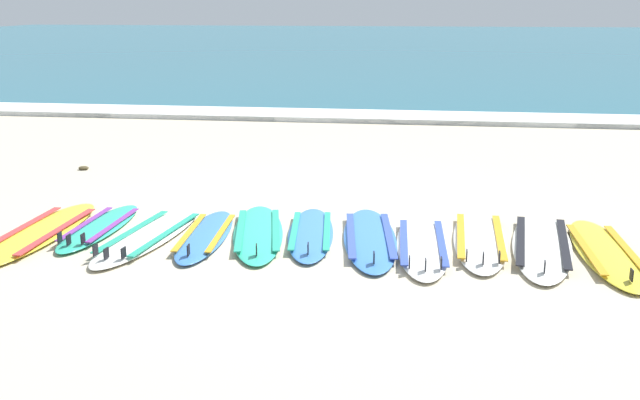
% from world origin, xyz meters
% --- Properties ---
extents(ground_plane, '(80.00, 80.00, 0.00)m').
position_xyz_m(ground_plane, '(0.00, 0.00, 0.00)').
color(ground_plane, '#C1B599').
extents(sea, '(80.00, 60.00, 0.10)m').
position_xyz_m(sea, '(0.00, 37.60, 0.05)').
color(sea, '#23667A').
rests_on(sea, ground).
extents(wave_foam_strip, '(80.00, 1.40, 0.11)m').
position_xyz_m(wave_foam_strip, '(0.00, 8.30, 0.06)').
color(wave_foam_strip, white).
rests_on(wave_foam_strip, ground).
extents(surfboard_0, '(0.64, 2.49, 0.18)m').
position_xyz_m(surfboard_0, '(-2.97, -0.74, 0.04)').
color(surfboard_0, yellow).
rests_on(surfboard_0, ground).
extents(surfboard_1, '(0.50, 1.92, 0.18)m').
position_xyz_m(surfboard_1, '(-2.38, -0.45, 0.04)').
color(surfboard_1, '#2DB793').
rests_on(surfboard_1, ground).
extents(surfboard_2, '(0.85, 2.35, 0.18)m').
position_xyz_m(surfboard_2, '(-1.70, -0.67, 0.04)').
color(surfboard_2, silver).
rests_on(surfboard_2, ground).
extents(surfboard_3, '(0.62, 1.98, 0.18)m').
position_xyz_m(surfboard_3, '(-1.09, -0.58, 0.04)').
color(surfboard_3, '#3875CC').
rests_on(surfboard_3, ground).
extents(surfboard_4, '(0.98, 2.28, 0.18)m').
position_xyz_m(surfboard_4, '(-0.53, -0.40, 0.04)').
color(surfboard_4, '#2DB793').
rests_on(surfboard_4, ground).
extents(surfboard_5, '(0.73, 2.07, 0.18)m').
position_xyz_m(surfboard_5, '(0.06, -0.35, 0.04)').
color(surfboard_5, '#3875CC').
rests_on(surfboard_5, ground).
extents(surfboard_6, '(0.84, 2.35, 0.18)m').
position_xyz_m(surfboard_6, '(0.73, -0.42, 0.04)').
color(surfboard_6, '#3875CC').
rests_on(surfboard_6, ground).
extents(surfboard_7, '(0.63, 2.22, 0.18)m').
position_xyz_m(surfboard_7, '(1.31, -0.60, 0.04)').
color(surfboard_7, white).
rests_on(surfboard_7, ground).
extents(surfboard_8, '(0.66, 2.32, 0.18)m').
position_xyz_m(surfboard_8, '(1.93, -0.30, 0.04)').
color(surfboard_8, white).
rests_on(surfboard_8, ground).
extents(surfboard_9, '(0.92, 2.53, 0.18)m').
position_xyz_m(surfboard_9, '(2.57, -0.40, 0.04)').
color(surfboard_9, silver).
rests_on(surfboard_9, ground).
extents(surfboard_10, '(0.62, 2.32, 0.18)m').
position_xyz_m(surfboard_10, '(3.20, -0.57, 0.04)').
color(surfboard_10, yellow).
rests_on(surfboard_10, ground).
extents(seaweed_clump_near_shoreline, '(0.16, 0.13, 0.06)m').
position_xyz_m(seaweed_clump_near_shoreline, '(-3.96, 2.52, 0.03)').
color(seaweed_clump_near_shoreline, '#4C4228').
rests_on(seaweed_clump_near_shoreline, ground).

